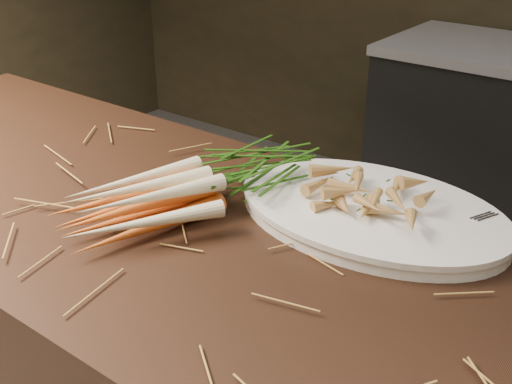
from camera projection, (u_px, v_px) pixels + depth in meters
straw_bedding at (238, 236)px, 1.07m from camera, size 1.40×0.60×0.02m
root_veg_bunch at (211, 183)px, 1.17m from camera, size 0.31×0.55×0.10m
serving_platter at (370, 213)px, 1.14m from camera, size 0.50×0.34×0.03m
roasted_veg_heap at (372, 193)px, 1.12m from camera, size 0.25×0.18×0.05m
serving_fork at (464, 241)px, 1.02m from camera, size 0.09×0.18×0.00m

